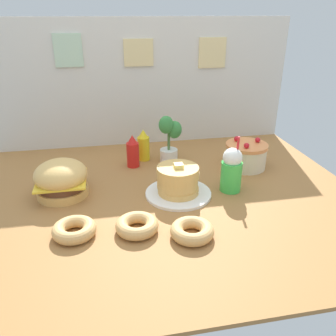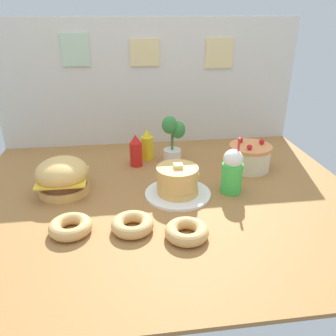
% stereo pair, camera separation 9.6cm
% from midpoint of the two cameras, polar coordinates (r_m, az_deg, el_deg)
% --- Properties ---
extents(ground_plane, '(2.19, 1.79, 0.02)m').
position_cam_midpoint_polar(ground_plane, '(1.93, 0.94, -4.93)').
color(ground_plane, '#9E6B38').
extents(back_wall, '(2.19, 0.04, 0.91)m').
position_cam_midpoint_polar(back_wall, '(2.60, -2.00, 13.99)').
color(back_wall, beige).
rests_on(back_wall, ground_plane).
extents(burger, '(0.29, 0.29, 0.21)m').
position_cam_midpoint_polar(burger, '(1.99, -15.84, -1.38)').
color(burger, '#DBA859').
rests_on(burger, ground_plane).
extents(pancake_stack, '(0.37, 0.37, 0.19)m').
position_cam_midpoint_polar(pancake_stack, '(1.90, 3.03, -2.47)').
color(pancake_stack, white).
rests_on(pancake_stack, ground_plane).
extents(layer_cake, '(0.27, 0.27, 0.20)m').
position_cam_midpoint_polar(layer_cake, '(2.29, 14.59, 1.77)').
color(layer_cake, beige).
rests_on(layer_cake, ground_plane).
extents(ketchup_bottle, '(0.08, 0.08, 0.22)m').
position_cam_midpoint_polar(ketchup_bottle, '(2.27, -4.16, 2.77)').
color(ketchup_bottle, red).
rests_on(ketchup_bottle, ground_plane).
extents(mustard_bottle, '(0.08, 0.08, 0.22)m').
position_cam_midpoint_polar(mustard_bottle, '(2.36, -2.31, 3.76)').
color(mustard_bottle, yellow).
rests_on(mustard_bottle, ground_plane).
extents(cream_soda_cup, '(0.12, 0.12, 0.33)m').
position_cam_midpoint_polar(cream_soda_cup, '(1.95, 12.05, -0.62)').
color(cream_soda_cup, green).
rests_on(cream_soda_cup, ground_plane).
extents(donut_pink_glaze, '(0.20, 0.20, 0.06)m').
position_cam_midpoint_polar(donut_pink_glaze, '(1.66, -14.33, -9.42)').
color(donut_pink_glaze, tan).
rests_on(donut_pink_glaze, ground_plane).
extents(donut_chocolate, '(0.20, 0.20, 0.06)m').
position_cam_midpoint_polar(donut_chocolate, '(1.63, -4.25, -9.33)').
color(donut_chocolate, tan).
rests_on(donut_chocolate, ground_plane).
extents(donut_vanilla, '(0.20, 0.20, 0.06)m').
position_cam_midpoint_polar(donut_vanilla, '(1.59, 4.90, -10.46)').
color(donut_vanilla, tan).
rests_on(donut_vanilla, ground_plane).
extents(potted_plant, '(0.16, 0.13, 0.33)m').
position_cam_midpoint_polar(potted_plant, '(2.30, 1.93, 5.18)').
color(potted_plant, white).
rests_on(potted_plant, ground_plane).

